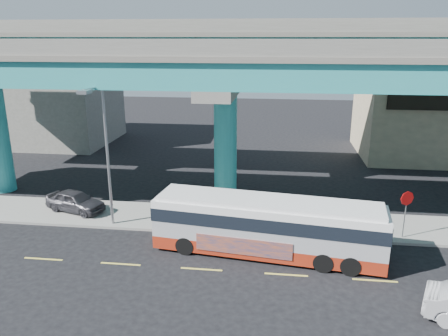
# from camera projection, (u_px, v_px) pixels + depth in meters

# --- Properties ---
(ground) EXTENTS (120.00, 120.00, 0.00)m
(ground) POSITION_uv_depth(u_px,v_px,m) (203.00, 266.00, 21.05)
(ground) COLOR black
(ground) RESTS_ON ground
(sidewalk) EXTENTS (70.00, 4.00, 0.15)m
(sidewalk) POSITION_uv_depth(u_px,v_px,m) (218.00, 219.00, 26.26)
(sidewalk) COLOR gray
(sidewalk) RESTS_ON ground
(lane_markings) EXTENTS (58.00, 0.12, 0.01)m
(lane_markings) POSITION_uv_depth(u_px,v_px,m) (202.00, 269.00, 20.77)
(lane_markings) COLOR #D8C64C
(lane_markings) RESTS_ON ground
(viaduct) EXTENTS (52.00, 12.40, 11.70)m
(viaduct) POSITION_uv_depth(u_px,v_px,m) (226.00, 62.00, 27.07)
(viaduct) COLOR teal
(viaduct) RESTS_ON ground
(building_beige) EXTENTS (14.00, 10.23, 7.00)m
(building_beige) POSITION_uv_depth(u_px,v_px,m) (440.00, 118.00, 39.71)
(building_beige) COLOR tan
(building_beige) RESTS_ON ground
(building_concrete) EXTENTS (12.00, 10.00, 9.00)m
(building_concrete) POSITION_uv_depth(u_px,v_px,m) (51.00, 99.00, 44.96)
(building_concrete) COLOR gray
(building_concrete) RESTS_ON ground
(transit_bus) EXTENTS (11.70, 3.95, 2.95)m
(transit_bus) POSITION_uv_depth(u_px,v_px,m) (268.00, 225.00, 21.79)
(transit_bus) COLOR maroon
(transit_bus) RESTS_ON ground
(parked_car) EXTENTS (3.75, 4.75, 1.32)m
(parked_car) POSITION_uv_depth(u_px,v_px,m) (75.00, 201.00, 27.16)
(parked_car) COLOR #343338
(parked_car) RESTS_ON sidewalk
(street_lamp) EXTENTS (0.50, 2.64, 8.18)m
(street_lamp) POSITION_uv_depth(u_px,v_px,m) (102.00, 137.00, 23.46)
(street_lamp) COLOR gray
(street_lamp) RESTS_ON sidewalk
(stop_sign) EXTENTS (0.75, 0.34, 2.67)m
(stop_sign) POSITION_uv_depth(u_px,v_px,m) (406.00, 204.00, 23.18)
(stop_sign) COLOR gray
(stop_sign) RESTS_ON sidewalk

